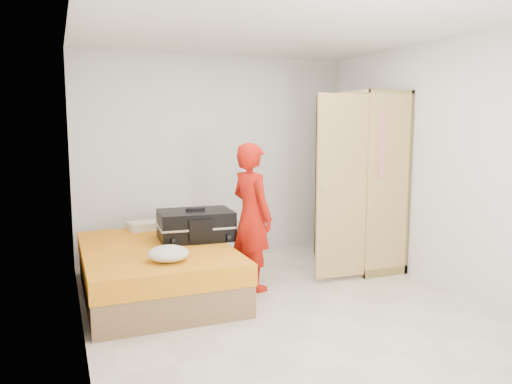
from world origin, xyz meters
name	(u,v)px	position (x,y,z in m)	size (l,w,h in m)	color
room	(279,170)	(0.00, 0.00, 1.30)	(4.00, 4.02, 2.60)	beige
bed	(156,270)	(-1.05, 0.70, 0.25)	(1.42, 2.02, 0.50)	olive
wardrobe	(358,184)	(1.45, 0.86, 1.00)	(1.17, 1.20, 2.10)	tan
person	(252,216)	(-0.08, 0.51, 0.77)	(0.56, 0.37, 1.54)	red
suitcase	(196,225)	(-0.59, 0.85, 0.65)	(0.83, 0.64, 0.34)	black
round_cushion	(168,254)	(-1.05, 0.08, 0.57)	(0.37, 0.37, 0.14)	beige
pillow	(150,225)	(-0.95, 1.55, 0.55)	(0.50, 0.25, 0.09)	beige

